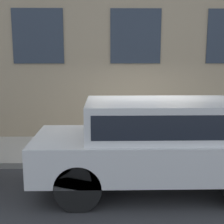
# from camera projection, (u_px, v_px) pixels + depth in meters

# --- Properties ---
(ground_plane) EXTENTS (80.00, 80.00, 0.00)m
(ground_plane) POSITION_uv_depth(u_px,v_px,m) (144.00, 168.00, 7.36)
(ground_plane) COLOR #38383A
(sidewalk) EXTENTS (2.42, 60.00, 0.14)m
(sidewalk) POSITION_uv_depth(u_px,v_px,m) (138.00, 150.00, 8.53)
(sidewalk) COLOR #B2ADA3
(sidewalk) RESTS_ON ground_plane
(fire_hydrant) EXTENTS (0.34, 0.45, 0.70)m
(fire_hydrant) POSITION_uv_depth(u_px,v_px,m) (121.00, 142.00, 7.73)
(fire_hydrant) COLOR gray
(fire_hydrant) RESTS_ON sidewalk
(person) EXTENTS (0.27, 0.18, 1.11)m
(person) POSITION_uv_depth(u_px,v_px,m) (103.00, 128.00, 7.87)
(person) COLOR navy
(person) RESTS_ON sidewalk
(parked_truck_white_near) EXTENTS (1.84, 4.63, 1.78)m
(parked_truck_white_near) POSITION_uv_depth(u_px,v_px,m) (158.00, 139.00, 6.00)
(parked_truck_white_near) COLOR black
(parked_truck_white_near) RESTS_ON ground_plane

